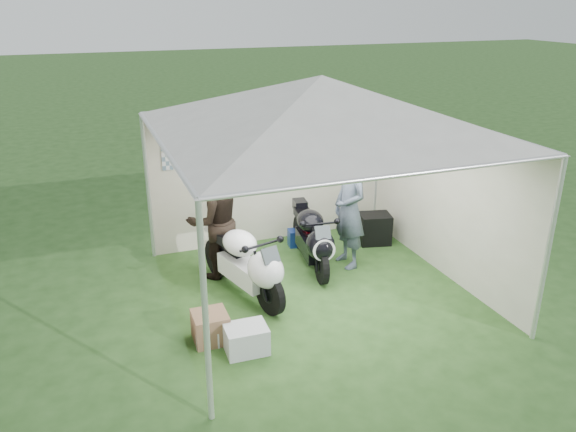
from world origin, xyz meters
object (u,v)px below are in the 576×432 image
(canopy_tent, at_px, (320,109))
(crate_2, at_px, (208,337))
(motorcycle_black, at_px, (312,237))
(person_dark_jacket, at_px, (214,221))
(paddock_stand, at_px, (299,237))
(crate_1, at_px, (210,327))
(equipment_box, at_px, (375,229))
(person_blue_jacket, at_px, (350,209))
(crate_0, at_px, (246,339))
(motorcycle_white, at_px, (246,262))

(canopy_tent, height_order, crate_2, canopy_tent)
(motorcycle_black, xyz_separation_m, person_dark_jacket, (-1.44, 0.26, 0.36))
(paddock_stand, height_order, crate_1, crate_1)
(motorcycle_black, relative_size, equipment_box, 3.58)
(person_blue_jacket, height_order, crate_0, person_blue_jacket)
(person_blue_jacket, relative_size, equipment_box, 3.64)
(equipment_box, bearing_deg, person_dark_jacket, -175.49)
(person_blue_jacket, relative_size, crate_2, 6.80)
(motorcycle_black, bearing_deg, person_dark_jacket, 177.62)
(crate_0, bearing_deg, crate_2, 143.58)
(crate_0, xyz_separation_m, crate_2, (-0.40, 0.29, -0.06))
(person_blue_jacket, relative_size, crate_0, 3.77)
(crate_0, relative_size, crate_2, 1.80)
(crate_2, bearing_deg, canopy_tent, 23.88)
(canopy_tent, bearing_deg, paddock_stand, 77.29)
(crate_2, bearing_deg, equipment_box, 30.65)
(person_dark_jacket, height_order, person_blue_jacket, person_blue_jacket)
(person_dark_jacket, height_order, crate_0, person_dark_jacket)
(canopy_tent, bearing_deg, motorcycle_white, 169.10)
(crate_1, bearing_deg, crate_2, -128.24)
(motorcycle_black, bearing_deg, canopy_tent, -99.88)
(motorcycle_black, height_order, crate_1, motorcycle_black)
(motorcycle_white, height_order, equipment_box, motorcycle_white)
(paddock_stand, bearing_deg, canopy_tent, -102.71)
(person_blue_jacket, height_order, equipment_box, person_blue_jacket)
(crate_1, distance_m, crate_2, 0.12)
(motorcycle_white, bearing_deg, crate_0, -122.56)
(crate_2, bearing_deg, paddock_stand, 47.75)
(paddock_stand, height_order, crate_2, paddock_stand)
(motorcycle_white, bearing_deg, paddock_stand, 29.92)
(canopy_tent, height_order, paddock_stand, canopy_tent)
(crate_1, bearing_deg, equipment_box, 30.15)
(crate_0, height_order, crate_2, crate_0)
(person_blue_jacket, bearing_deg, crate_1, -66.00)
(person_dark_jacket, xyz_separation_m, crate_0, (-0.15, -2.04, -0.70))
(paddock_stand, height_order, crate_0, crate_0)
(crate_0, bearing_deg, motorcycle_white, 73.11)
(motorcycle_black, bearing_deg, motorcycle_white, -148.38)
(crate_0, distance_m, crate_2, 0.50)
(equipment_box, relative_size, crate_2, 1.87)
(motorcycle_white, height_order, crate_2, motorcycle_white)
(canopy_tent, relative_size, motorcycle_black, 3.11)
(motorcycle_black, xyz_separation_m, paddock_stand, (0.12, 0.82, -0.36))
(canopy_tent, xyz_separation_m, crate_0, (-1.35, -1.07, -2.41))
(crate_1, bearing_deg, motorcycle_black, 36.34)
(motorcycle_white, distance_m, crate_1, 1.20)
(canopy_tent, distance_m, crate_1, 3.01)
(person_dark_jacket, bearing_deg, paddock_stand, -169.87)
(person_blue_jacket, bearing_deg, person_dark_jacket, -104.38)
(motorcycle_black, bearing_deg, person_blue_jacket, -3.12)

